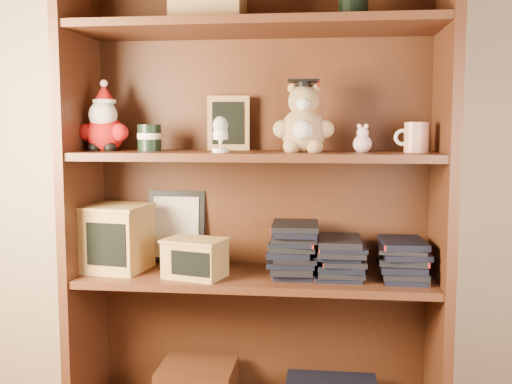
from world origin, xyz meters
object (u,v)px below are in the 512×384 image
Objects in this scene: grad_teddy_bear at (304,124)px; treats_box at (117,237)px; teacher_mug at (416,137)px; bookcase at (257,203)px.

treats_box is (-0.62, 0.01, -0.38)m from grad_teddy_bear.
grad_teddy_bear is 2.20× the size of teacher_mug.
bookcase is 15.14× the size of teacher_mug.
bookcase is at bearing 6.30° from treats_box.
bookcase is at bearing 174.23° from teacher_mug.
bookcase reaches higher than treats_box.
grad_teddy_bear reaches higher than teacher_mug.
grad_teddy_bear is 1.02× the size of treats_box.
teacher_mug is (0.50, -0.05, 0.22)m from bookcase.
grad_teddy_bear is at bearing -20.50° from bookcase.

